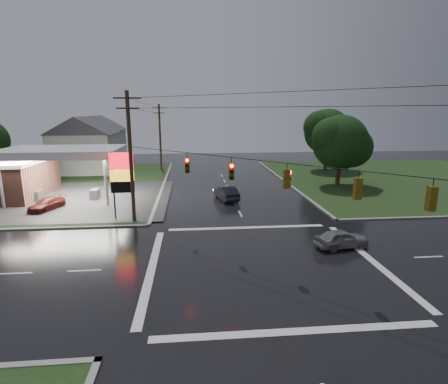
{
  "coord_description": "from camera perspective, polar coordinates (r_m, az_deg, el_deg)",
  "views": [
    {
      "loc": [
        -4.41,
        -20.09,
        9.36
      ],
      "look_at": [
        -1.88,
        7.24,
        3.0
      ],
      "focal_mm": 28.0,
      "sensor_mm": 36.0,
      "label": 1
    }
  ],
  "objects": [
    {
      "name": "ground",
      "position": [
        22.6,
        6.58,
        -11.51
      ],
      "size": [
        120.0,
        120.0,
        0.0
      ],
      "primitive_type": "plane",
      "color": "black",
      "rests_on": "ground"
    },
    {
      "name": "house_near",
      "position": [
        58.69,
        -21.81,
        7.28
      ],
      "size": [
        11.05,
        8.48,
        8.6
      ],
      "color": "silver",
      "rests_on": "ground"
    },
    {
      "name": "car_pump",
      "position": [
        37.93,
        -26.97,
        -1.79
      ],
      "size": [
        3.02,
        4.32,
        1.16
      ],
      "primitive_type": "imported",
      "rotation": [
        0.0,
        0.0,
        -0.39
      ],
      "color": "#5A1814",
      "rests_on": "ground"
    },
    {
      "name": "tree_ne_near",
      "position": [
        46.15,
        18.61,
        7.65
      ],
      "size": [
        7.99,
        6.8,
        8.98
      ],
      "color": "black",
      "rests_on": "ground"
    },
    {
      "name": "car_crossing",
      "position": [
        26.04,
        18.65,
        -7.22
      ],
      "size": [
        4.03,
        2.2,
        1.3
      ],
      "primitive_type": "imported",
      "rotation": [
        0.0,
        0.0,
        1.75
      ],
      "color": "slate",
      "rests_on": "ground"
    },
    {
      "name": "house_far",
      "position": [
        70.49,
        -19.89,
        8.24
      ],
      "size": [
        11.05,
        8.48,
        8.6
      ],
      "color": "silver",
      "rests_on": "ground"
    },
    {
      "name": "car_north",
      "position": [
        37.79,
        0.34,
        -0.11
      ],
      "size": [
        2.61,
        4.86,
        1.52
      ],
      "primitive_type": "imported",
      "rotation": [
        0.0,
        0.0,
        3.37
      ],
      "color": "black",
      "rests_on": "ground"
    },
    {
      "name": "traffic_signals",
      "position": [
        20.76,
        7.11,
        4.97
      ],
      "size": [
        26.87,
        26.87,
        1.47
      ],
      "color": "black",
      "rests_on": "ground"
    },
    {
      "name": "utility_pole_n",
      "position": [
        58.45,
        -10.4,
        9.01
      ],
      "size": [
        2.2,
        0.32,
        10.5
      ],
      "color": "#382619",
      "rests_on": "ground"
    },
    {
      "name": "grass_ne",
      "position": [
        56.0,
        27.72,
        1.95
      ],
      "size": [
        36.0,
        36.0,
        0.08
      ],
      "primitive_type": "cube",
      "color": "black",
      "rests_on": "ground"
    },
    {
      "name": "grass_nw",
      "position": [
        51.75,
        -29.84,
        0.92
      ],
      "size": [
        36.0,
        36.0,
        0.08
      ],
      "primitive_type": "cube",
      "color": "black",
      "rests_on": "ground"
    },
    {
      "name": "tree_ne_far",
      "position": [
        58.31,
        16.65,
        9.38
      ],
      "size": [
        8.46,
        7.2,
        9.8
      ],
      "color": "black",
      "rests_on": "ground"
    },
    {
      "name": "utility_pole_nw",
      "position": [
        30.25,
        -15.01,
        5.69
      ],
      "size": [
        2.2,
        0.32,
        11.0
      ],
      "color": "#382619",
      "rests_on": "ground"
    },
    {
      "name": "pylon_sign",
      "position": [
        31.65,
        -16.32,
        2.78
      ],
      "size": [
        2.0,
        0.35,
        6.0
      ],
      "color": "#59595E",
      "rests_on": "ground"
    }
  ]
}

